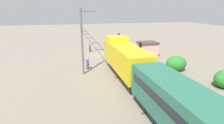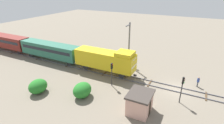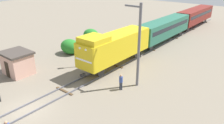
{
  "view_description": "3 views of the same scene",
  "coord_description": "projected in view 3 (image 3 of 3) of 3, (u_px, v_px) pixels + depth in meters",
  "views": [
    {
      "loc": [
        6.86,
        32.62,
        8.49
      ],
      "look_at": [
        1.04,
        10.18,
        1.48
      ],
      "focal_mm": 28.0,
      "sensor_mm": 36.0,
      "label": 1
    },
    {
      "loc": [
        -25.06,
        -1.48,
        14.71
      ],
      "look_at": [
        0.31,
        11.27,
        2.32
      ],
      "focal_mm": 28.0,
      "sensor_mm": 36.0,
      "label": 2
    },
    {
      "loc": [
        16.0,
        -7.73,
        11.41
      ],
      "look_at": [
        0.77,
        10.89,
        1.26
      ],
      "focal_mm": 35.0,
      "sensor_mm": 36.0,
      "label": 3
    }
  ],
  "objects": [
    {
      "name": "bush_near",
      "position": [
        70.0,
        46.0,
        31.98
      ],
      "size": [
        2.96,
        2.42,
        2.15
      ],
      "primitive_type": "ellipsoid",
      "color": "#247326",
      "rests_on": "ground"
    },
    {
      "name": "relay_hut",
      "position": [
        18.0,
        63.0,
        25.58
      ],
      "size": [
        3.5,
        2.9,
        2.74
      ],
      "color": "#D19E8C",
      "rests_on": "ground"
    },
    {
      "name": "railway_track",
      "position": [
        27.0,
        109.0,
        19.25
      ],
      "size": [
        2.4,
        99.83,
        0.16
      ],
      "color": "#595960",
      "rests_on": "ground"
    },
    {
      "name": "catenary_mast",
      "position": [
        139.0,
        44.0,
        21.73
      ],
      "size": [
        1.94,
        0.28,
        8.65
      ],
      "color": "#595960",
      "rests_on": "ground"
    },
    {
      "name": "passenger_car_trailing",
      "position": [
        195.0,
        15.0,
        47.05
      ],
      "size": [
        2.84,
        14.0,
        3.66
      ],
      "color": "maroon",
      "rests_on": "railway_track"
    },
    {
      "name": "locomotive",
      "position": [
        115.0,
        46.0,
        27.03
      ],
      "size": [
        2.9,
        11.6,
        4.6
      ],
      "color": "gold",
      "rests_on": "railway_track"
    },
    {
      "name": "passenger_car_leading",
      "position": [
        164.0,
        27.0,
        36.64
      ],
      "size": [
        2.84,
        14.0,
        3.66
      ],
      "color": "#26604C",
      "rests_on": "railway_track"
    },
    {
      "name": "worker_by_signal",
      "position": [
        121.0,
        81.0,
        22.24
      ],
      "size": [
        0.38,
        0.38,
        1.7
      ],
      "rotation": [
        0.0,
        0.0,
        5.17
      ],
      "color": "#262B38",
      "rests_on": "ground"
    },
    {
      "name": "bush_mid",
      "position": [
        91.0,
        35.0,
        37.85
      ],
      "size": [
        2.87,
        2.35,
        2.09
      ],
      "primitive_type": "ellipsoid",
      "color": "#247326",
      "rests_on": "ground"
    },
    {
      "name": "traffic_signal_mid",
      "position": [
        78.0,
        46.0,
        26.94
      ],
      "size": [
        0.32,
        0.34,
        3.9
      ],
      "color": "#262628",
      "rests_on": "ground"
    },
    {
      "name": "ground_plane",
      "position": [
        27.0,
        110.0,
        19.28
      ],
      "size": [
        149.74,
        149.74,
        0.0
      ],
      "primitive_type": "plane",
      "color": "#756B5B"
    }
  ]
}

